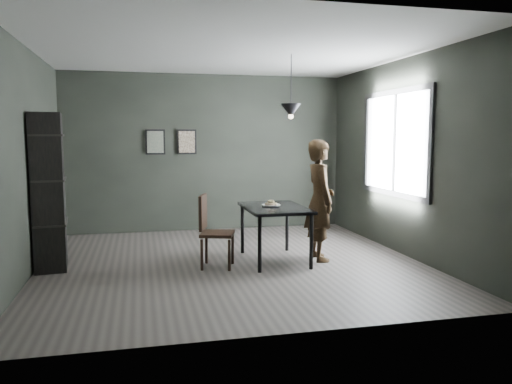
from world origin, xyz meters
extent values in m
plane|color=#35312E|center=(0.00, 0.00, 0.00)|extent=(5.00, 5.00, 0.00)
cube|color=black|center=(0.00, 2.50, 1.40)|extent=(5.00, 0.10, 2.80)
cube|color=silver|center=(0.00, 0.00, 2.80)|extent=(5.00, 5.00, 0.02)
cube|color=white|center=(2.48, 0.20, 1.60)|extent=(0.02, 1.80, 1.40)
cube|color=black|center=(2.47, 0.20, 1.60)|extent=(0.04, 1.96, 1.56)
cube|color=black|center=(0.60, 0.00, 0.73)|extent=(0.80, 1.20, 0.04)
cylinder|color=black|center=(0.26, -0.54, 0.35)|extent=(0.05, 0.05, 0.71)
cylinder|color=black|center=(0.94, -0.54, 0.35)|extent=(0.05, 0.05, 0.71)
cylinder|color=black|center=(0.26, 0.54, 0.35)|extent=(0.05, 0.05, 0.71)
cylinder|color=black|center=(0.94, 0.54, 0.35)|extent=(0.05, 0.05, 0.71)
cylinder|color=silver|center=(0.56, 0.06, 0.76)|extent=(0.23, 0.23, 0.01)
torus|color=beige|center=(0.60, 0.05, 0.78)|extent=(0.10, 0.10, 0.04)
torus|color=beige|center=(0.57, 0.09, 0.78)|extent=(0.10, 0.10, 0.04)
torus|color=beige|center=(0.53, 0.07, 0.78)|extent=(0.10, 0.10, 0.04)
torus|color=beige|center=(0.55, 0.02, 0.78)|extent=(0.10, 0.10, 0.04)
torus|color=beige|center=(0.56, 0.06, 0.81)|extent=(0.11, 0.11, 0.05)
imported|color=black|center=(1.22, -0.07, 0.83)|extent=(0.42, 0.62, 1.66)
cube|color=black|center=(-0.21, -0.16, 0.44)|extent=(0.51, 0.51, 0.04)
cube|color=black|center=(-0.39, -0.11, 0.73)|extent=(0.16, 0.41, 0.45)
cylinder|color=black|center=(-0.44, -0.28, 0.20)|extent=(0.04, 0.04, 0.40)
cylinder|color=black|center=(-0.10, -0.38, 0.20)|extent=(0.04, 0.04, 0.40)
cylinder|color=black|center=(-0.33, 0.06, 0.20)|extent=(0.04, 0.04, 0.40)
cylinder|color=black|center=(0.01, -0.05, 0.20)|extent=(0.04, 0.04, 0.40)
cube|color=black|center=(-2.32, 0.28, 1.00)|extent=(0.45, 0.70, 1.99)
cylinder|color=black|center=(0.85, 0.10, 2.42)|extent=(0.01, 0.01, 0.75)
cone|color=black|center=(0.85, 0.10, 2.05)|extent=(0.28, 0.28, 0.18)
sphere|color=#FFE0B2|center=(0.85, 0.10, 1.97)|extent=(0.07, 0.07, 0.07)
cube|color=black|center=(-0.90, 2.47, 1.60)|extent=(0.34, 0.03, 0.44)
cube|color=#384F45|center=(-0.90, 2.45, 1.60)|extent=(0.28, 0.01, 0.38)
cube|color=black|center=(-0.35, 2.47, 1.60)|extent=(0.34, 0.03, 0.44)
cube|color=brown|center=(-0.35, 2.45, 1.60)|extent=(0.28, 0.01, 0.38)
camera|label=1|loc=(-1.17, -6.48, 1.70)|focal=35.00mm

